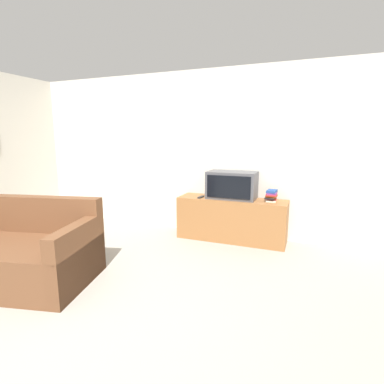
{
  "coord_description": "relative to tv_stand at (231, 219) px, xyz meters",
  "views": [
    {
      "loc": [
        1.78,
        -1.58,
        1.57
      ],
      "look_at": [
        0.21,
        2.33,
        0.79
      ],
      "focal_mm": 28.0,
      "sensor_mm": 36.0,
      "label": 1
    }
  ],
  "objects": [
    {
      "name": "couch",
      "position": [
        -1.91,
        -2.18,
        -0.03
      ],
      "size": [
        1.93,
        1.33,
        0.88
      ],
      "rotation": [
        0.0,
        0.0,
        0.23
      ],
      "color": "brown",
      "rests_on": "ground_plane"
    },
    {
      "name": "book_stack",
      "position": [
        0.57,
        0.04,
        0.41
      ],
      "size": [
        0.17,
        0.23,
        0.16
      ],
      "color": "silver",
      "rests_on": "tv_stand"
    },
    {
      "name": "television",
      "position": [
        -0.02,
        0.03,
        0.53
      ],
      "size": [
        0.73,
        0.41,
        0.41
      ],
      "color": "#4C4C51",
      "rests_on": "tv_stand"
    },
    {
      "name": "wall_back",
      "position": [
        -0.69,
        0.28,
        0.98
      ],
      "size": [
        9.0,
        0.06,
        2.6
      ],
      "color": "silver",
      "rests_on": "ground_plane"
    },
    {
      "name": "tv_stand",
      "position": [
        0.0,
        0.0,
        0.0
      ],
      "size": [
        1.63,
        0.46,
        0.64
      ],
      "color": "#9E6638",
      "rests_on": "ground_plane"
    },
    {
      "name": "ground_plane",
      "position": [
        -0.69,
        -2.75,
        -0.32
      ],
      "size": [
        14.0,
        14.0,
        0.0
      ],
      "primitive_type": "plane",
      "color": "#9E998E"
    },
    {
      "name": "remote_on_stand",
      "position": [
        -0.46,
        -0.1,
        0.33
      ],
      "size": [
        0.06,
        0.16,
        0.02
      ],
      "rotation": [
        0.0,
        0.0,
        -0.11
      ],
      "color": "#2D2D2D",
      "rests_on": "tv_stand"
    }
  ]
}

